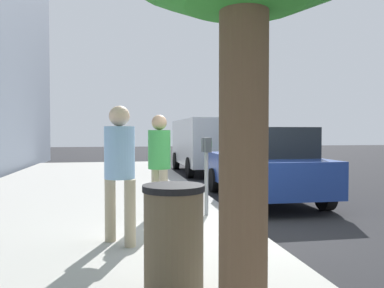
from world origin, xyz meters
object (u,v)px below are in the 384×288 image
(parked_sedan_near, at_px, (263,164))
(pedestrian_at_meter, at_px, (159,157))
(pedestrian_bystander, at_px, (120,162))
(trash_bin, at_px, (174,238))
(parked_van_far, at_px, (205,142))
(parking_meter, at_px, (206,159))

(parked_sedan_near, bearing_deg, pedestrian_at_meter, 127.08)
(pedestrian_bystander, xyz_separation_m, parked_sedan_near, (3.58, -3.43, -0.37))
(pedestrian_at_meter, height_order, trash_bin, pedestrian_at_meter)
(parked_van_far, bearing_deg, pedestrian_at_meter, 162.27)
(parked_sedan_near, bearing_deg, pedestrian_bystander, 136.22)
(pedestrian_bystander, bearing_deg, trash_bin, -113.59)
(pedestrian_bystander, xyz_separation_m, parked_van_far, (10.08, -3.43, -0.01))
(parked_sedan_near, relative_size, trash_bin, 4.38)
(parking_meter, relative_size, trash_bin, 1.40)
(pedestrian_bystander, relative_size, parked_van_far, 0.36)
(parked_sedan_near, bearing_deg, trash_bin, 150.81)
(parking_meter, distance_m, parked_sedan_near, 2.81)
(parked_sedan_near, distance_m, parked_van_far, 6.52)
(pedestrian_at_meter, distance_m, parked_van_far, 9.01)
(parking_meter, relative_size, pedestrian_at_meter, 0.78)
(pedestrian_at_meter, bearing_deg, parked_van_far, 57.34)
(parking_meter, height_order, parked_sedan_near, parked_sedan_near)
(pedestrian_at_meter, distance_m, pedestrian_bystander, 1.65)
(trash_bin, bearing_deg, parked_van_far, -14.00)
(parked_van_far, height_order, trash_bin, parked_van_far)
(pedestrian_at_meter, distance_m, parked_sedan_near, 3.45)
(pedestrian_bystander, relative_size, parked_sedan_near, 0.42)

